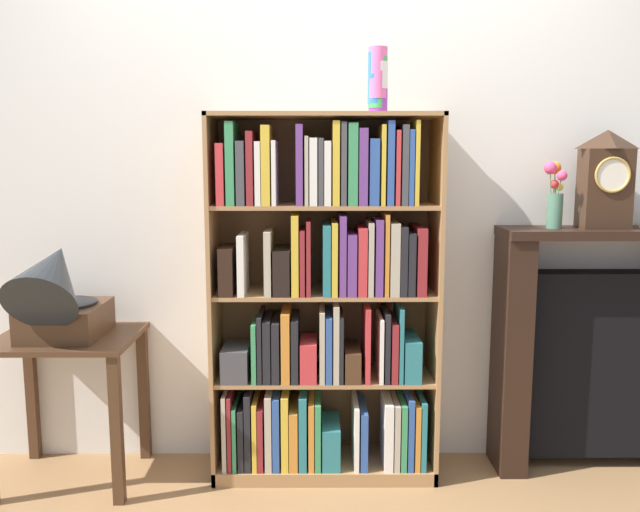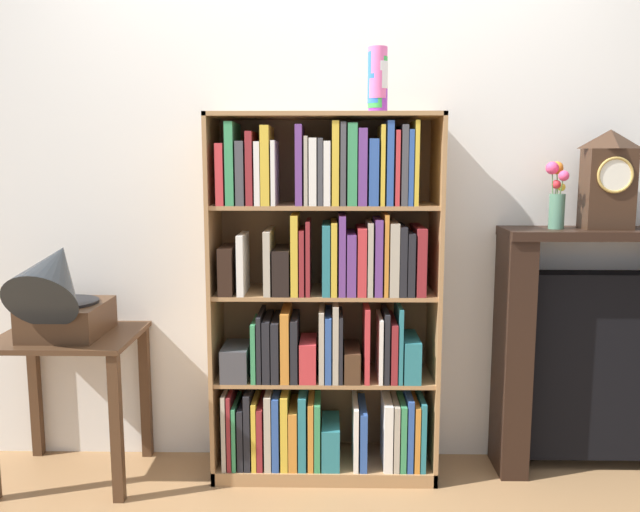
% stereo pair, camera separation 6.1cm
% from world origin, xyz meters
% --- Properties ---
extents(ground_plane, '(7.67, 6.40, 0.02)m').
position_xyz_m(ground_plane, '(0.00, 0.00, -0.01)').
color(ground_plane, '#997047').
extents(wall_back, '(4.67, 0.08, 2.60)m').
position_xyz_m(wall_back, '(0.07, 0.31, 1.30)').
color(wall_back, silver).
rests_on(wall_back, ground).
extents(bookshelf, '(0.98, 0.33, 1.59)m').
position_xyz_m(bookshelf, '(0.00, 0.10, 0.76)').
color(bookshelf, '#A87A4C').
rests_on(bookshelf, ground).
extents(cup_stack, '(0.08, 0.08, 0.26)m').
position_xyz_m(cup_stack, '(0.22, 0.07, 1.72)').
color(cup_stack, purple).
rests_on(cup_stack, bookshelf).
extents(side_table_left, '(0.59, 0.49, 0.65)m').
position_xyz_m(side_table_left, '(-1.11, 0.03, 0.50)').
color(side_table_left, '#472D1C').
rests_on(side_table_left, ground).
extents(gramophone, '(0.31, 0.52, 0.50)m').
position_xyz_m(gramophone, '(-1.11, -0.05, 0.86)').
color(gramophone, '#472D1C').
rests_on(gramophone, side_table_left).
extents(fireplace_mantel, '(0.96, 0.28, 1.10)m').
position_xyz_m(fireplace_mantel, '(1.26, 0.16, 0.54)').
color(fireplace_mantel, black).
rests_on(fireplace_mantel, ground).
extents(mantel_clock, '(0.20, 0.14, 0.42)m').
position_xyz_m(mantel_clock, '(1.21, 0.13, 1.31)').
color(mantel_clock, '#382316').
rests_on(mantel_clock, fireplace_mantel).
extents(flower_vase, '(0.10, 0.13, 0.29)m').
position_xyz_m(flower_vase, '(1.00, 0.14, 1.25)').
color(flower_vase, '#4C7A60').
rests_on(flower_vase, fireplace_mantel).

